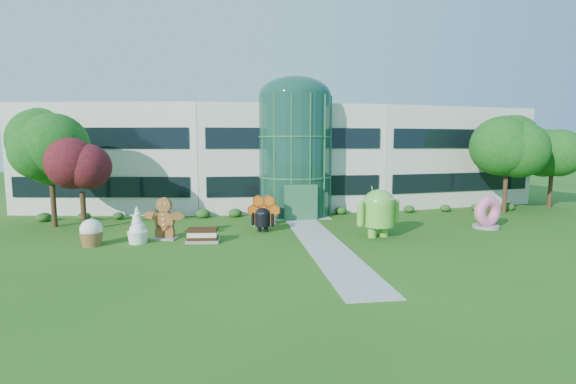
{
  "coord_description": "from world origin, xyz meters",
  "views": [
    {
      "loc": [
        -5.47,
        -22.61,
        6.03
      ],
      "look_at": [
        -1.43,
        6.0,
        2.6
      ],
      "focal_mm": 26.0,
      "sensor_mm": 36.0,
      "label": 1
    }
  ],
  "objects": [
    {
      "name": "android_black",
      "position": [
        -3.28,
        5.25,
        0.96
      ],
      "size": [
        2.01,
        1.72,
        1.93
      ],
      "primitive_type": null,
      "rotation": [
        0.0,
        0.0,
        -0.41
      ],
      "color": "black",
      "rests_on": "ground"
    },
    {
      "name": "walkway",
      "position": [
        0.0,
        2.0,
        0.02
      ],
      "size": [
        2.4,
        20.0,
        0.04
      ],
      "primitive_type": "cube",
      "color": "#9E9E93",
      "rests_on": "ground"
    },
    {
      "name": "donut",
      "position": [
        12.5,
        4.2,
        1.16
      ],
      "size": [
        2.43,
        1.61,
        2.31
      ],
      "primitive_type": null,
      "rotation": [
        0.0,
        0.0,
        0.26
      ],
      "color": "pink",
      "rests_on": "ground"
    },
    {
      "name": "ground",
      "position": [
        0.0,
        0.0,
        0.0
      ],
      "size": [
        140.0,
        140.0,
        0.0
      ],
      "primitive_type": "plane",
      "color": "#215114",
      "rests_on": "ground"
    },
    {
      "name": "gingerbread",
      "position": [
        -9.53,
        3.88,
        1.34
      ],
      "size": [
        3.1,
        1.88,
        2.68
      ],
      "primitive_type": null,
      "rotation": [
        0.0,
        0.0,
        -0.28
      ],
      "color": "maroon",
      "rests_on": "ground"
    },
    {
      "name": "ice_cream_sandwich",
      "position": [
        -7.14,
        2.69,
        0.44
      ],
      "size": [
        2.06,
        1.17,
        0.88
      ],
      "primitive_type": null,
      "rotation": [
        0.0,
        0.0,
        -0.1
      ],
      "color": "black",
      "rests_on": "ground"
    },
    {
      "name": "android_green",
      "position": [
        3.94,
        2.6,
        1.81
      ],
      "size": [
        3.58,
        2.78,
        3.61
      ],
      "primitive_type": null,
      "rotation": [
        0.0,
        0.0,
        0.22
      ],
      "color": "#64B73A",
      "rests_on": "ground"
    },
    {
      "name": "building",
      "position": [
        0.0,
        18.0,
        4.65
      ],
      "size": [
        46.0,
        15.0,
        9.3
      ],
      "primitive_type": null,
      "color": "beige",
      "rests_on": "ground"
    },
    {
      "name": "trees_backdrop",
      "position": [
        0.0,
        13.0,
        4.2
      ],
      "size": [
        52.0,
        8.0,
        8.4
      ],
      "primitive_type": null,
      "color": "#134611",
      "rests_on": "ground"
    },
    {
      "name": "cupcake",
      "position": [
        -13.53,
        2.68,
        0.81
      ],
      "size": [
        1.68,
        1.68,
        1.62
      ],
      "primitive_type": null,
      "rotation": [
        0.0,
        0.0,
        -0.29
      ],
      "color": "white",
      "rests_on": "ground"
    },
    {
      "name": "froyo",
      "position": [
        -10.99,
        3.01,
        1.11
      ],
      "size": [
        1.43,
        1.43,
        2.22
      ],
      "primitive_type": null,
      "rotation": [
        0.0,
        0.0,
        0.11
      ],
      "color": "white",
      "rests_on": "ground"
    },
    {
      "name": "honeycomb",
      "position": [
        -3.01,
        7.54,
        1.0
      ],
      "size": [
        2.6,
        1.09,
        2.0
      ],
      "primitive_type": null,
      "rotation": [
        0.0,
        0.0,
        0.07
      ],
      "color": "orange",
      "rests_on": "ground"
    },
    {
      "name": "tree_red",
      "position": [
        -15.5,
        7.5,
        3.0
      ],
      "size": [
        4.0,
        4.0,
        6.0
      ],
      "primitive_type": null,
      "color": "#3F0C14",
      "rests_on": "ground"
    },
    {
      "name": "atrium",
      "position": [
        0.0,
        12.0,
        4.9
      ],
      "size": [
        6.0,
        6.0,
        9.8
      ],
      "primitive_type": "cylinder",
      "color": "#194738",
      "rests_on": "ground"
    }
  ]
}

